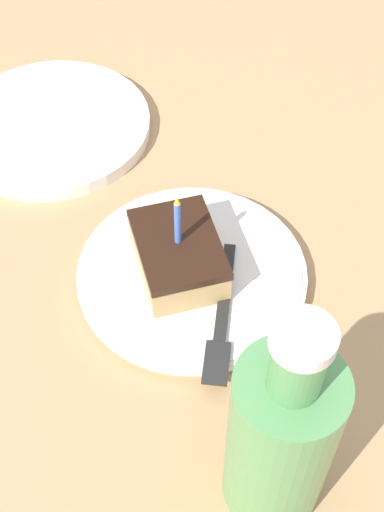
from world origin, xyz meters
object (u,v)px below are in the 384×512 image
at_px(cake_slice, 178,255).
at_px(side_plate, 52,126).
at_px(plate, 192,275).
at_px(fork, 221,321).
at_px(bottle, 281,437).

height_order(cake_slice, side_plate, cake_slice).
distance_m(plate, fork, 0.07).
bearing_deg(bottle, side_plate, -77.65).
xyz_separation_m(plate, side_plate, (0.11, -0.27, -0.00)).
relative_size(fork, side_plate, 0.65).
xyz_separation_m(bottle, side_plate, (0.11, -0.50, -0.09)).
bearing_deg(cake_slice, fork, 107.05).
xyz_separation_m(cake_slice, bottle, (-0.02, 0.24, 0.06)).
bearing_deg(cake_slice, plate, 160.28).
distance_m(plate, cake_slice, 0.03).
bearing_deg(side_plate, bottle, 102.35).
distance_m(cake_slice, side_plate, 0.29).
bearing_deg(side_plate, cake_slice, 108.90).
height_order(plate, fork, fork).
bearing_deg(fork, plate, -81.92).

